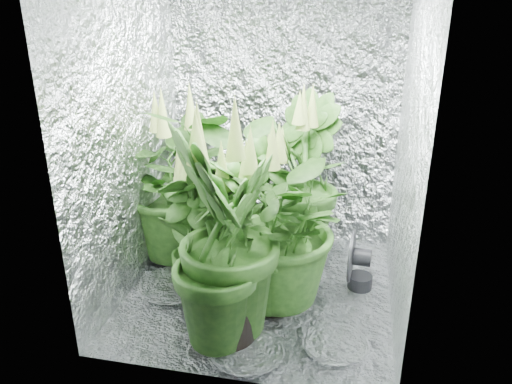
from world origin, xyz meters
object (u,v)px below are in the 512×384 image
object	(u,v)px
plant_c	(300,180)
plant_d	(228,237)
plant_a	(181,180)
plant_e	(274,224)
plant_b	(264,201)
plant_f	(194,228)
plant_g	(225,241)
circulation_fan	(356,264)

from	to	relation	value
plant_c	plant_d	xyz separation A→B (m)	(-0.30, -0.76, -0.08)
plant_a	plant_e	size ratio (longest dim) A/B	0.97
plant_e	plant_b	bearing A→B (deg)	107.24
plant_b	plant_e	bearing A→B (deg)	-72.76
plant_c	plant_f	distance (m)	0.83
plant_c	plant_e	distance (m)	0.66
plant_a	plant_d	bearing A→B (deg)	-50.32
plant_a	plant_g	world-z (taller)	plant_g
plant_b	plant_d	world-z (taller)	plant_d
plant_c	plant_e	size ratio (longest dim) A/B	0.98
plant_d	plant_g	distance (m)	0.31
plant_b	plant_a	bearing A→B (deg)	-176.18
plant_g	circulation_fan	bearing A→B (deg)	46.18
plant_c	plant_d	world-z (taller)	plant_c
plant_f	plant_b	bearing A→B (deg)	53.80
circulation_fan	plant_d	bearing A→B (deg)	-145.74
plant_c	circulation_fan	xyz separation A→B (m)	(0.42, -0.36, -0.40)
plant_e	circulation_fan	world-z (taller)	plant_e
plant_f	circulation_fan	bearing A→B (deg)	14.57
plant_f	plant_a	bearing A→B (deg)	118.30
plant_b	plant_f	bearing A→B (deg)	-126.20
plant_b	plant_f	xyz separation A→B (m)	(-0.34, -0.46, -0.01)
plant_g	circulation_fan	size ratio (longest dim) A/B	3.34
plant_f	circulation_fan	xyz separation A→B (m)	(0.97, 0.25, -0.28)
plant_e	circulation_fan	distance (m)	0.67
circulation_fan	plant_b	bearing A→B (deg)	166.52
plant_e	plant_g	bearing A→B (deg)	-115.23
plant_e	plant_f	world-z (taller)	plant_e
plant_f	plant_g	bearing A→B (deg)	-53.93
plant_c	plant_g	world-z (taller)	plant_g
plant_a	plant_f	size ratio (longest dim) A/B	1.25
plant_e	circulation_fan	bearing A→B (deg)	32.20
plant_a	circulation_fan	world-z (taller)	plant_a
plant_d	plant_f	xyz separation A→B (m)	(-0.25, 0.15, -0.04)
circulation_fan	plant_g	bearing A→B (deg)	-129.01
plant_c	plant_g	size ratio (longest dim) A/B	0.93
plant_d	plant_c	bearing A→B (deg)	68.25
plant_g	plant_d	bearing A→B (deg)	102.84
plant_b	plant_c	distance (m)	0.29
plant_a	plant_b	size ratio (longest dim) A/B	1.20
plant_a	plant_c	xyz separation A→B (m)	(0.78, 0.18, -0.00)
plant_a	plant_f	xyz separation A→B (m)	(0.23, -0.42, -0.13)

